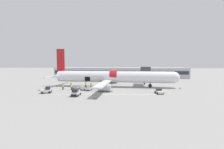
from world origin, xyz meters
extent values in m
plane|color=gray|center=(0.00, 0.00, 0.00)|extent=(500.00, 500.00, 0.00)
cube|color=silver|center=(1.65, -5.98, 0.00)|extent=(27.77, 3.60, 0.01)
cube|color=#B2B2B7|center=(0.00, 45.51, 2.72)|extent=(73.72, 13.90, 5.44)
cube|color=#232D3D|center=(0.00, 38.50, 2.99)|extent=(72.25, 0.16, 1.74)
cylinder|color=#4C4C51|center=(11.86, 12.62, 1.93)|extent=(0.60, 0.60, 3.86)
cube|color=silver|center=(11.86, 12.62, 5.09)|extent=(2.45, 8.16, 2.45)
cube|color=#333842|center=(11.86, 9.14, 5.09)|extent=(3.19, 1.60, 2.94)
cylinder|color=silver|center=(1.46, 6.71, 3.31)|extent=(37.81, 3.65, 3.65)
sphere|color=silver|center=(20.36, 6.71, 3.31)|extent=(3.47, 3.47, 3.47)
cone|color=silver|center=(-17.44, 6.71, 3.31)|extent=(4.20, 3.36, 3.36)
cylinder|color=red|center=(1.46, 6.68, 3.64)|extent=(2.27, 3.66, 3.66)
cube|color=red|center=(-16.76, 6.71, 8.86)|extent=(2.74, 0.28, 7.45)
cube|color=silver|center=(-16.91, 1.85, 3.67)|extent=(0.89, 9.73, 0.20)
cube|color=silver|center=(-16.91, 11.58, 3.67)|extent=(0.89, 9.73, 0.20)
cube|color=silver|center=(-0.05, -2.52, 2.30)|extent=(2.11, 17.38, 0.40)
cube|color=silver|center=(-0.05, 15.95, 2.30)|extent=(2.11, 17.38, 0.40)
cylinder|color=#B2B7BF|center=(0.15, -2.41, 1.13)|extent=(3.33, 2.04, 2.04)
cylinder|color=#B2B7BF|center=(0.15, 15.84, 1.13)|extent=(3.33, 2.04, 2.04)
cube|color=black|center=(-6.86, 4.91, 2.67)|extent=(1.70, 0.12, 1.40)
cylinder|color=#56565B|center=(13.18, 6.71, 1.48)|extent=(0.22, 0.22, 1.82)
sphere|color=black|center=(13.18, 6.71, 0.58)|extent=(1.15, 1.15, 1.15)
cylinder|color=#56565B|center=(-2.32, 4.19, 1.48)|extent=(0.22, 0.22, 1.82)
sphere|color=black|center=(-2.32, 4.19, 0.58)|extent=(1.15, 1.15, 1.15)
cylinder|color=#56565B|center=(-2.32, 9.24, 1.48)|extent=(0.22, 0.22, 1.82)
sphere|color=black|center=(-2.32, 9.24, 0.58)|extent=(1.15, 1.15, 1.15)
cube|color=silver|center=(-14.45, -6.27, 0.57)|extent=(2.90, 2.46, 0.67)
cube|color=#232833|center=(-14.06, -6.08, 1.28)|extent=(1.57, 1.65, 0.75)
cube|color=black|center=(-13.29, -5.69, 0.44)|extent=(0.71, 1.27, 0.34)
sphere|color=black|center=(-13.37, -6.54, 0.28)|extent=(0.56, 0.56, 0.56)
sphere|color=black|center=(-14.01, -5.25, 0.28)|extent=(0.56, 0.56, 0.56)
sphere|color=black|center=(-14.89, -7.29, 0.28)|extent=(0.56, 0.56, 0.56)
sphere|color=black|center=(-15.52, -6.00, 0.28)|extent=(0.56, 0.56, 0.56)
cube|color=silver|center=(14.28, -3.17, 0.48)|extent=(1.76, 3.13, 0.48)
cube|color=#232833|center=(14.22, -2.66, 1.01)|extent=(1.35, 1.48, 0.59)
cube|color=black|center=(14.09, -1.65, 0.38)|extent=(1.26, 0.28, 0.24)
sphere|color=black|center=(14.81, -2.09, 0.28)|extent=(0.56, 0.56, 0.56)
sphere|color=black|center=(13.50, -2.25, 0.28)|extent=(0.56, 0.56, 0.56)
sphere|color=black|center=(15.07, -4.09, 0.28)|extent=(0.56, 0.56, 0.56)
sphere|color=black|center=(13.75, -4.26, 0.28)|extent=(0.56, 0.56, 0.56)
cube|color=silver|center=(-5.61, -8.42, 0.60)|extent=(1.64, 3.28, 0.72)
cube|color=#232833|center=(-5.56, -8.97, 1.35)|extent=(1.30, 1.52, 0.79)
cube|color=black|center=(-5.48, -10.05, 0.45)|extent=(1.27, 0.22, 0.36)
sphere|color=black|center=(-6.19, -9.54, 0.28)|extent=(0.56, 0.56, 0.56)
sphere|color=black|center=(-4.86, -9.44, 0.28)|extent=(0.56, 0.56, 0.56)
sphere|color=black|center=(-6.35, -7.39, 0.28)|extent=(0.56, 0.56, 0.56)
sphere|color=black|center=(-5.03, -7.29, 0.28)|extent=(0.56, 0.56, 0.56)
cube|color=#B7BABF|center=(-9.09, 1.66, 0.44)|extent=(3.43, 2.04, 0.05)
cube|color=#B7BABF|center=(-7.55, 1.31, 0.71)|extent=(0.36, 1.35, 0.49)
cube|color=#B7BABF|center=(-9.23, 1.02, 0.71)|extent=(3.08, 0.75, 0.49)
cube|color=#B7BABF|center=(-8.94, 2.30, 0.71)|extent=(3.08, 0.75, 0.49)
cube|color=#333338|center=(-7.09, 1.21, 0.26)|extent=(0.90, 0.28, 0.06)
sphere|color=black|center=(-8.14, 0.74, 0.20)|extent=(0.40, 0.40, 0.40)
sphere|color=black|center=(-7.84, 2.08, 0.20)|extent=(0.40, 0.40, 0.40)
sphere|color=black|center=(-10.33, 1.23, 0.20)|extent=(0.40, 0.40, 0.40)
sphere|color=black|center=(-10.03, 2.57, 0.20)|extent=(0.40, 0.40, 0.40)
cube|color=#1E2347|center=(-8.24, 1.41, 0.65)|extent=(0.44, 0.26, 0.36)
cube|color=#721951|center=(-8.72, 1.32, 0.69)|extent=(0.37, 0.31, 0.44)
cube|color=silver|center=(-5.43, -0.95, 0.53)|extent=(3.72, 2.58, 0.05)
cube|color=silver|center=(-3.84, -1.40, 0.78)|extent=(0.53, 1.67, 0.46)
cube|color=silver|center=(-5.66, -1.75, 0.78)|extent=(3.19, 0.96, 0.46)
cube|color=silver|center=(-5.21, -0.15, 0.78)|extent=(3.19, 0.96, 0.46)
cube|color=#333338|center=(-3.38, -1.54, 0.30)|extent=(0.89, 0.32, 0.06)
sphere|color=black|center=(-4.54, -2.10, 0.20)|extent=(0.40, 0.40, 0.40)
sphere|color=black|center=(-4.06, -0.45, 0.20)|extent=(0.40, 0.40, 0.40)
sphere|color=black|center=(-6.81, -1.45, 0.20)|extent=(0.40, 0.40, 0.40)
sphere|color=black|center=(-6.33, 0.20, 0.20)|extent=(0.40, 0.40, 0.40)
cube|color=olive|center=(-4.17, -0.96, 0.79)|extent=(0.49, 0.27, 0.47)
cube|color=black|center=(-5.69, -0.52, 0.81)|extent=(0.44, 0.20, 0.51)
cylinder|color=#1E2338|center=(-12.14, 4.25, 0.41)|extent=(0.36, 0.36, 0.82)
cylinder|color=#CCE523|center=(-12.14, 4.25, 1.14)|extent=(0.46, 0.46, 0.64)
sphere|color=tan|center=(-12.14, 4.25, 1.58)|extent=(0.23, 0.23, 0.23)
cylinder|color=#CCE523|center=(-12.36, 4.30, 1.07)|extent=(0.15, 0.15, 0.59)
cylinder|color=#CCE523|center=(-11.92, 4.20, 1.07)|extent=(0.15, 0.15, 0.59)
cylinder|color=black|center=(-5.33, 3.50, 0.40)|extent=(0.41, 0.41, 0.81)
cylinder|color=#CCE523|center=(-5.33, 3.50, 1.12)|extent=(0.52, 0.52, 0.63)
sphere|color=tan|center=(-5.33, 3.50, 1.55)|extent=(0.22, 0.22, 0.22)
cylinder|color=#CCE523|center=(-5.20, 3.68, 1.05)|extent=(0.17, 0.17, 0.58)
cylinder|color=#CCE523|center=(-5.45, 3.31, 1.05)|extent=(0.17, 0.17, 0.58)
cylinder|color=#1E2338|center=(-7.34, 4.48, 0.45)|extent=(0.38, 0.38, 0.89)
cylinder|color=#B7E019|center=(-7.34, 4.48, 1.24)|extent=(0.49, 0.49, 0.70)
sphere|color=#9E7556|center=(-7.34, 4.48, 1.72)|extent=(0.25, 0.25, 0.25)
cylinder|color=#B7E019|center=(-7.29, 4.24, 1.17)|extent=(0.15, 0.15, 0.65)
cylinder|color=#B7E019|center=(-7.38, 4.73, 1.17)|extent=(0.15, 0.15, 0.65)
cylinder|color=black|center=(-4.81, 2.19, 0.37)|extent=(0.36, 0.36, 0.75)
cylinder|color=#CCE523|center=(-4.81, 2.19, 1.04)|extent=(0.46, 0.46, 0.59)
sphere|color=#9E7556|center=(-4.81, 2.19, 1.44)|extent=(0.21, 0.21, 0.21)
cylinder|color=#CCE523|center=(-4.89, 2.00, 0.98)|extent=(0.15, 0.15, 0.54)
cylinder|color=#CCE523|center=(-4.72, 2.38, 0.98)|extent=(0.15, 0.15, 0.54)
cylinder|color=#1E2338|center=(-9.90, -0.86, 0.42)|extent=(0.34, 0.34, 0.83)
cylinder|color=#CCE523|center=(-9.90, -0.86, 1.16)|extent=(0.43, 0.43, 0.65)
sphere|color=brown|center=(-9.90, -0.86, 1.60)|extent=(0.23, 0.23, 0.23)
cylinder|color=#CCE523|center=(-9.92, -0.63, 1.09)|extent=(0.14, 0.14, 0.60)
cylinder|color=#CCE523|center=(-9.87, -1.09, 1.09)|extent=(0.14, 0.14, 0.60)
cylinder|color=black|center=(-12.43, -0.98, 0.43)|extent=(0.43, 0.43, 0.87)
cylinder|color=#B7E019|center=(-12.43, -0.98, 1.21)|extent=(0.56, 0.56, 0.68)
sphere|color=brown|center=(-12.43, -0.98, 1.68)|extent=(0.24, 0.24, 0.24)
cylinder|color=#B7E019|center=(-12.22, -1.10, 1.14)|extent=(0.18, 0.18, 0.63)
cylinder|color=#B7E019|center=(-12.64, -0.85, 1.14)|extent=(0.18, 0.18, 0.63)
cube|color=black|center=(21.78, 5.12, 0.01)|extent=(0.50, 0.50, 0.03)
cone|color=orange|center=(21.78, 5.12, 0.29)|extent=(0.37, 0.37, 0.58)
cylinder|color=white|center=(21.78, 5.12, 0.32)|extent=(0.22, 0.22, 0.07)
cube|color=black|center=(-0.61, -11.06, 0.01)|extent=(0.46, 0.46, 0.03)
cone|color=orange|center=(-0.61, -11.06, 0.31)|extent=(0.34, 0.34, 0.62)
cylinder|color=white|center=(-0.61, -11.06, 0.34)|extent=(0.20, 0.20, 0.07)
cube|color=black|center=(2.07, -2.21, 0.01)|extent=(0.47, 0.47, 0.03)
cone|color=orange|center=(2.07, -2.21, 0.36)|extent=(0.35, 0.35, 0.72)
cylinder|color=white|center=(2.07, -2.21, 0.40)|extent=(0.20, 0.20, 0.09)
cube|color=black|center=(-17.69, 5.12, 0.01)|extent=(0.63, 0.63, 0.03)
cone|color=orange|center=(-17.69, 5.12, 0.31)|extent=(0.47, 0.47, 0.62)
cylinder|color=white|center=(-17.69, 5.12, 0.34)|extent=(0.27, 0.27, 0.07)
camera|label=1|loc=(7.38, -41.73, 7.41)|focal=24.00mm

